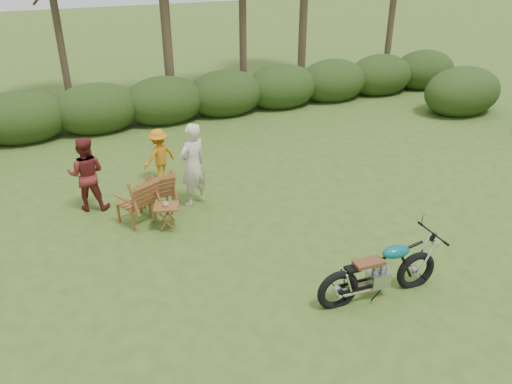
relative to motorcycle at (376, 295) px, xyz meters
name	(u,v)px	position (x,y,z in m)	size (l,w,h in m)	color
ground	(305,285)	(-0.90, 0.68, 0.00)	(80.00, 80.00, 0.00)	#354F1A
motorcycle	(376,295)	(0.00, 0.00, 0.00)	(1.98, 0.76, 1.13)	#0B9095
lawn_chair_right	(159,210)	(-2.47, 4.14, 0.00)	(0.64, 0.64, 0.94)	#5A2E16
lawn_chair_left	(138,221)	(-2.98, 3.85, 0.00)	(0.68, 0.68, 0.99)	brown
side_table	(167,217)	(-2.49, 3.33, 0.25)	(0.49, 0.41, 0.50)	#5A2C16
cup	(166,204)	(-2.50, 3.31, 0.54)	(0.11, 0.11, 0.09)	beige
adult_a	(195,203)	(-1.70, 4.10, 0.00)	(0.65, 0.43, 1.79)	beige
adult_b	(92,208)	(-3.74, 4.79, 0.00)	(0.76, 0.59, 1.57)	maroon
child	(162,180)	(-2.07, 5.51, 0.00)	(0.81, 0.47, 1.26)	#C06F12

